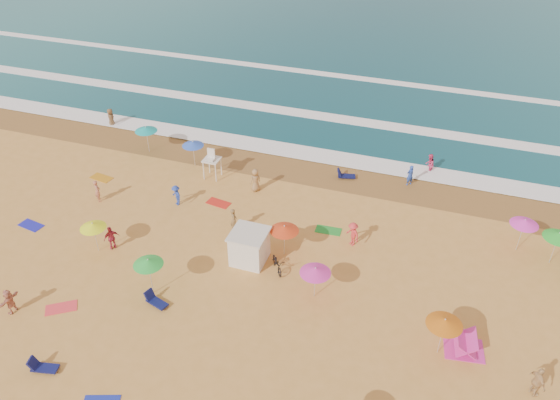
% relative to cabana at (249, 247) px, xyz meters
% --- Properties ---
extents(ground, '(220.00, 220.00, 0.00)m').
position_rel_cabana_xyz_m(ground, '(-1.29, -1.26, -1.00)').
color(ground, gold).
rests_on(ground, ground).
extents(wet_sand, '(220.00, 220.00, 0.00)m').
position_rel_cabana_xyz_m(wet_sand, '(-1.29, 11.24, -0.99)').
color(wet_sand, olive).
rests_on(wet_sand, ground).
extents(surf_foam, '(200.00, 18.70, 0.05)m').
position_rel_cabana_xyz_m(surf_foam, '(-1.29, 20.06, -0.90)').
color(surf_foam, white).
rests_on(surf_foam, ground).
extents(cabana, '(2.00, 2.00, 2.00)m').
position_rel_cabana_xyz_m(cabana, '(0.00, 0.00, 0.00)').
color(cabana, white).
rests_on(cabana, ground).
extents(cabana_roof, '(2.20, 2.20, 0.12)m').
position_rel_cabana_xyz_m(cabana_roof, '(0.00, 0.00, 1.06)').
color(cabana_roof, silver).
rests_on(cabana_roof, cabana).
extents(bicycle, '(1.55, 1.86, 0.96)m').
position_rel_cabana_xyz_m(bicycle, '(1.90, -0.30, -0.52)').
color(bicycle, black).
rests_on(bicycle, ground).
extents(lifeguard_stand, '(1.20, 1.20, 2.10)m').
position_rel_cabana_xyz_m(lifeguard_stand, '(-6.19, 8.07, 0.05)').
color(lifeguard_stand, white).
rests_on(lifeguard_stand, ground).
extents(beach_umbrellas, '(60.56, 29.31, 0.74)m').
position_rel_cabana_xyz_m(beach_umbrellas, '(0.67, -0.88, 1.13)').
color(beach_umbrellas, '#FF3F1A').
rests_on(beach_umbrellas, ground).
extents(loungers, '(51.51, 26.12, 0.34)m').
position_rel_cabana_xyz_m(loungers, '(5.53, -4.50, -0.83)').
color(loungers, '#0E1D49').
rests_on(loungers, ground).
extents(towels, '(48.09, 22.09, 0.03)m').
position_rel_cabana_xyz_m(towels, '(-3.80, -3.56, -0.98)').
color(towels, red).
rests_on(towels, ground).
extents(popup_tents, '(11.29, 7.95, 1.20)m').
position_rel_cabana_xyz_m(popup_tents, '(17.55, 0.07, -0.40)').
color(popup_tents, '#E633A7').
rests_on(popup_tents, ground).
extents(beachgoers, '(43.22, 29.12, 2.06)m').
position_rel_cabana_xyz_m(beachgoers, '(0.49, 2.74, -0.21)').
color(beachgoers, '#2648B5').
rests_on(beachgoers, ground).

